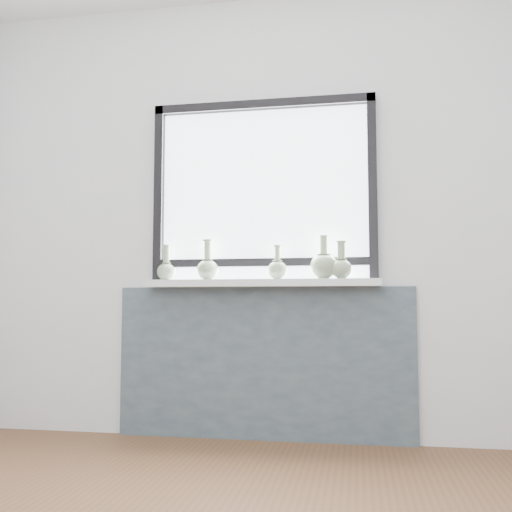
% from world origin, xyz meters
% --- Properties ---
extents(back_wall, '(3.60, 0.02, 2.60)m').
position_xyz_m(back_wall, '(0.00, 1.81, 1.30)').
color(back_wall, silver).
rests_on(back_wall, ground).
extents(apron_panel, '(1.70, 0.03, 0.86)m').
position_xyz_m(apron_panel, '(0.00, 1.78, 0.43)').
color(apron_panel, '#516068').
rests_on(apron_panel, ground).
extents(windowsill, '(1.32, 0.18, 0.04)m').
position_xyz_m(windowsill, '(0.00, 1.71, 0.88)').
color(windowsill, white).
rests_on(windowsill, apron_panel).
extents(window, '(1.30, 0.06, 1.05)m').
position_xyz_m(window, '(0.00, 1.77, 1.44)').
color(window, black).
rests_on(window, windowsill).
extents(vase_a, '(0.11, 0.11, 0.21)m').
position_xyz_m(vase_a, '(-0.56, 1.72, 0.96)').
color(vase_a, '#94AA84').
rests_on(vase_a, windowsill).
extents(vase_b, '(0.13, 0.13, 0.23)m').
position_xyz_m(vase_b, '(-0.31, 1.72, 0.97)').
color(vase_b, '#94AA84').
rests_on(vase_b, windowsill).
extents(vase_c, '(0.11, 0.11, 0.19)m').
position_xyz_m(vase_c, '(0.09, 1.72, 0.96)').
color(vase_c, '#94AA84').
rests_on(vase_c, windowsill).
extents(vase_d, '(0.15, 0.15, 0.24)m').
position_xyz_m(vase_d, '(0.35, 1.71, 0.98)').
color(vase_d, '#94AA84').
rests_on(vase_d, windowsill).
extents(vase_e, '(0.12, 0.12, 0.21)m').
position_xyz_m(vase_e, '(0.45, 1.68, 0.97)').
color(vase_e, '#94AA84').
rests_on(vase_e, windowsill).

